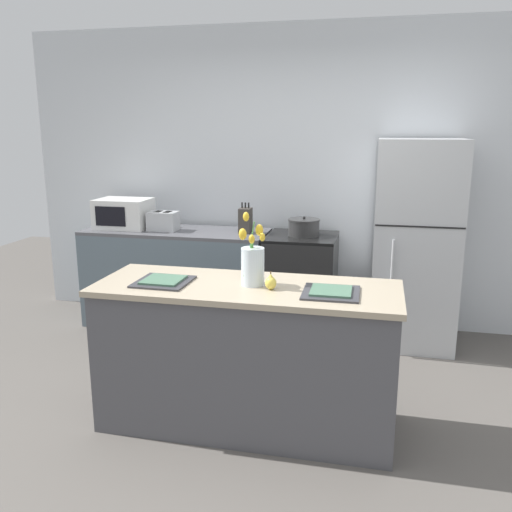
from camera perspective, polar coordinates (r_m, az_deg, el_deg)
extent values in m
plane|color=#59544F|center=(3.55, -0.94, -17.13)|extent=(10.00, 10.00, 0.00)
cube|color=silver|center=(5.05, 4.47, 8.17)|extent=(5.20, 0.08, 2.70)
cube|color=#4C4C51|center=(3.35, -0.97, -10.77)|extent=(1.76, 0.62, 0.86)
cube|color=tan|center=(3.20, -1.00, -3.41)|extent=(1.80, 0.66, 0.03)
cube|color=slate|center=(5.10, -8.28, -2.38)|extent=(1.68, 0.60, 0.86)
cube|color=#515156|center=(5.00, -8.45, 2.56)|extent=(1.68, 0.60, 0.03)
cube|color=black|center=(4.81, 4.75, -3.20)|extent=(0.60, 0.60, 0.87)
cube|color=black|center=(4.71, 4.85, 2.02)|extent=(0.60, 0.60, 0.02)
cube|color=black|center=(4.54, 4.19, -4.66)|extent=(0.42, 0.01, 0.29)
cube|color=#B7BABC|center=(4.68, 16.44, 1.17)|extent=(0.68, 0.64, 1.72)
cube|color=black|center=(4.32, 16.86, 2.96)|extent=(0.67, 0.01, 0.01)
cylinder|color=#B2B5B7|center=(4.40, 14.03, -3.09)|extent=(0.02, 0.02, 0.75)
cylinder|color=silver|center=(3.17, -0.35, -1.12)|extent=(0.14, 0.14, 0.22)
cylinder|color=#4C9342|center=(3.16, -0.03, -0.15)|extent=(0.08, 0.01, 0.21)
ellipsoid|color=yellow|center=(3.13, 0.67, 2.00)|extent=(0.03, 0.03, 0.05)
cylinder|color=#4C9342|center=(3.17, -0.14, 0.16)|extent=(0.04, 0.09, 0.24)
ellipsoid|color=yellow|center=(3.18, 0.35, 2.75)|extent=(0.05, 0.05, 0.07)
cylinder|color=#4C9342|center=(3.17, -0.62, 0.89)|extent=(0.07, 0.06, 0.32)
ellipsoid|color=yellow|center=(3.17, -1.06, 4.16)|extent=(0.04, 0.04, 0.06)
cylinder|color=#4C9342|center=(3.14, -0.81, -0.06)|extent=(0.06, 0.07, 0.23)
ellipsoid|color=yellow|center=(3.09, -1.41, 2.31)|extent=(0.05, 0.05, 0.07)
cylinder|color=#4C9342|center=(3.14, -0.38, -0.22)|extent=(0.02, 0.09, 0.21)
ellipsoid|color=yellow|center=(3.08, -0.46, 1.79)|extent=(0.04, 0.04, 0.05)
ellipsoid|color=#E5CC4C|center=(3.10, 1.56, -2.87)|extent=(0.07, 0.07, 0.08)
cone|color=#E5CC4C|center=(3.09, 1.57, -2.11)|extent=(0.04, 0.04, 0.03)
cylinder|color=brown|center=(3.09, 1.57, -1.75)|extent=(0.01, 0.01, 0.01)
cube|color=#333338|center=(3.29, -9.73, -2.69)|extent=(0.32, 0.32, 0.01)
cube|color=#477056|center=(3.29, -9.74, -2.48)|extent=(0.23, 0.23, 0.01)
cube|color=#333338|center=(3.06, 7.90, -3.85)|extent=(0.32, 0.32, 0.01)
cube|color=#477056|center=(3.06, 7.91, -3.64)|extent=(0.23, 0.23, 0.01)
cube|color=#B7BABC|center=(4.98, -9.74, 3.65)|extent=(0.26, 0.18, 0.17)
cube|color=black|center=(4.99, -10.27, 4.62)|extent=(0.05, 0.11, 0.01)
cube|color=black|center=(4.95, -9.29, 4.60)|extent=(0.05, 0.11, 0.01)
cube|color=black|center=(5.03, -11.23, 3.97)|extent=(0.02, 0.02, 0.02)
cylinder|color=#2D2D2D|center=(4.69, 5.05, 2.94)|extent=(0.27, 0.27, 0.13)
cylinder|color=#2D2D2D|center=(4.68, 5.07, 3.82)|extent=(0.28, 0.28, 0.01)
sphere|color=black|center=(4.67, 5.08, 4.05)|extent=(0.02, 0.02, 0.02)
cube|color=white|center=(5.17, -13.73, 4.37)|extent=(0.48, 0.36, 0.27)
cube|color=black|center=(5.03, -15.10, 4.05)|extent=(0.29, 0.01, 0.18)
cube|color=#3D3833|center=(4.79, -1.12, 3.76)|extent=(0.10, 0.14, 0.22)
cylinder|color=black|center=(4.78, -1.48, 5.37)|extent=(0.01, 0.01, 0.05)
cylinder|color=black|center=(4.77, -1.13, 5.36)|extent=(0.01, 0.01, 0.05)
cylinder|color=black|center=(4.76, -0.78, 5.35)|extent=(0.01, 0.01, 0.05)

